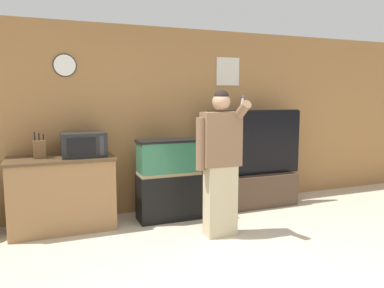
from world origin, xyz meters
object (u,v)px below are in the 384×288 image
Objects in this scene: tv_on_stand at (255,179)px; person_standing at (220,161)px; microwave at (84,144)px; aquarium_on_stand at (169,179)px; counter_island at (62,194)px; knife_block at (40,149)px.

person_standing reaches higher than tv_on_stand.
microwave is 1.19m from aquarium_on_stand.
aquarium_on_stand is 0.70× the size of tv_on_stand.
counter_island is at bearing 179.46° from tv_on_stand.
person_standing reaches higher than microwave.
tv_on_stand is at bearing -0.54° from counter_island.
tv_on_stand is 0.90× the size of person_standing.
microwave is 0.49× the size of aquarium_on_stand.
tv_on_stand is (2.95, -0.07, -0.60)m from knife_block.
counter_island is at bearing -10.30° from knife_block.
microwave is at bearing 179.38° from tv_on_stand.
knife_block is 0.30× the size of aquarium_on_stand.
microwave is (0.27, 0.00, 0.60)m from counter_island.
counter_island is 0.82× the size of tv_on_stand.
person_standing is (0.37, -0.80, 0.36)m from aquarium_on_stand.
aquarium_on_stand is 0.95m from person_standing.
person_standing is (1.95, -0.94, -0.12)m from knife_block.
counter_island is 1.17× the size of aquarium_on_stand.
person_standing is at bearing -27.76° from counter_island.
knife_block reaches higher than microwave.
counter_island is at bearing 175.47° from aquarium_on_stand.
aquarium_on_stand is 0.63× the size of person_standing.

